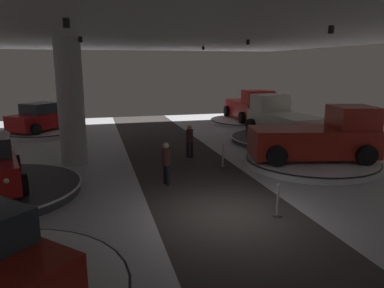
# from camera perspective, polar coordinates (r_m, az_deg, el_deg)

# --- Properties ---
(ground) EXTENTS (24.00, 44.00, 0.06)m
(ground) POSITION_cam_1_polar(r_m,az_deg,el_deg) (11.21, 5.70, -10.97)
(ground) COLOR #B2B2B7
(ceiling_with_spotlights) EXTENTS (24.00, 44.00, 0.39)m
(ceiling_with_spotlights) POSITION_cam_1_polar(r_m,az_deg,el_deg) (10.38, 6.38, 18.64)
(ceiling_with_spotlights) COLOR silver
(column_left) EXTENTS (1.14, 1.14, 5.50)m
(column_left) POSITION_cam_1_polar(r_m,az_deg,el_deg) (17.10, -18.17, 6.13)
(column_left) COLOR silver
(column_left) RESTS_ON ground
(display_platform_deep_right) EXTENTS (5.75, 5.75, 0.28)m
(display_platform_deep_right) POSITION_cam_1_polar(r_m,az_deg,el_deg) (28.52, 8.68, 3.53)
(display_platform_deep_right) COLOR silver
(display_platform_deep_right) RESTS_ON ground
(pickup_truck_deep_right) EXTENTS (2.89, 5.41, 2.30)m
(pickup_truck_deep_right) POSITION_cam_1_polar(r_m,az_deg,el_deg) (28.09, 8.98, 5.57)
(pickup_truck_deep_right) COLOR red
(pickup_truck_deep_right) RESTS_ON display_platform_deep_right
(display_platform_far_right) EXTENTS (6.07, 6.07, 0.27)m
(display_platform_far_right) POSITION_cam_1_polar(r_m,az_deg,el_deg) (22.10, 13.87, 0.81)
(display_platform_far_right) COLOR #333338
(display_platform_far_right) RESTS_ON ground
(pickup_truck_far_right) EXTENTS (2.86, 5.40, 2.30)m
(pickup_truck_far_right) POSITION_cam_1_polar(r_m,az_deg,el_deg) (22.19, 13.58, 3.63)
(pickup_truck_far_right) COLOR silver
(pickup_truck_far_right) RESTS_ON display_platform_far_right
(display_platform_deep_left) EXTENTS (4.70, 4.70, 0.33)m
(display_platform_deep_left) POSITION_cam_1_polar(r_m,az_deg,el_deg) (25.19, -21.82, 1.72)
(display_platform_deep_left) COLOR silver
(display_platform_deep_left) RESTS_ON ground
(display_car_deep_left) EXTENTS (4.13, 4.34, 1.71)m
(display_car_deep_left) POSITION_cam_1_polar(r_m,az_deg,el_deg) (25.03, -22.04, 3.76)
(display_car_deep_left) COLOR red
(display_car_deep_left) RESTS_ON display_platform_deep_left
(display_platform_mid_right) EXTENTS (5.68, 5.68, 0.32)m
(display_platform_mid_right) POSITION_cam_1_polar(r_m,az_deg,el_deg) (17.12, 17.82, -2.60)
(display_platform_mid_right) COLOR silver
(display_platform_mid_right) RESTS_ON ground
(pickup_truck_mid_right) EXTENTS (5.63, 3.55, 2.30)m
(pickup_truck_mid_right) POSITION_cam_1_polar(r_m,az_deg,el_deg) (17.00, 19.07, 0.93)
(pickup_truck_mid_right) COLOR maroon
(pickup_truck_mid_right) RESTS_ON display_platform_mid_right
(visitor_walking_near) EXTENTS (0.32, 0.32, 1.59)m
(visitor_walking_near) POSITION_cam_1_polar(r_m,az_deg,el_deg) (13.62, -4.00, -2.59)
(visitor_walking_near) COLOR black
(visitor_walking_near) RESTS_ON ground
(visitor_walking_far) EXTENTS (0.32, 0.32, 1.59)m
(visitor_walking_far) POSITION_cam_1_polar(r_m,az_deg,el_deg) (17.52, -0.36, 0.77)
(visitor_walking_far) COLOR black
(visitor_walking_far) RESTS_ON ground
(stanchion_a) EXTENTS (0.28, 0.28, 1.01)m
(stanchion_a) POSITION_cam_1_polar(r_m,az_deg,el_deg) (11.24, 13.05, -8.98)
(stanchion_a) COLOR #333338
(stanchion_a) RESTS_ON ground
(stanchion_b) EXTENTS (0.28, 0.28, 1.01)m
(stanchion_b) POSITION_cam_1_polar(r_m,az_deg,el_deg) (16.10, 4.75, -2.25)
(stanchion_b) COLOR #333338
(stanchion_b) RESTS_ON ground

